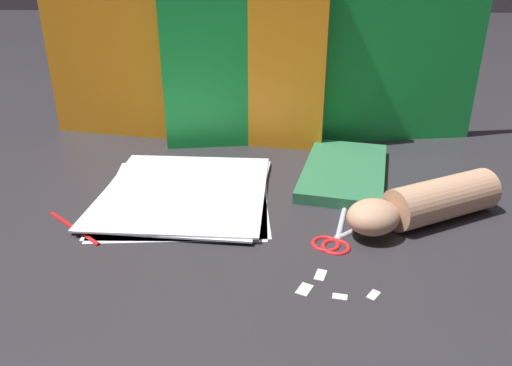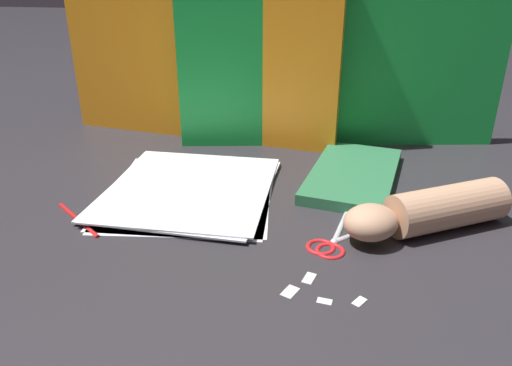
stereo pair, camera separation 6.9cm
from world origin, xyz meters
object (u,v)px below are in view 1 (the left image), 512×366
at_px(paper_stack, 185,193).
at_px(hand_forearm, 425,203).
at_px(book_closed, 344,171).
at_px(scissors, 340,234).

relative_size(paper_stack, hand_forearm, 1.22).
height_order(paper_stack, book_closed, book_closed).
height_order(paper_stack, hand_forearm, hand_forearm).
bearing_deg(paper_stack, hand_forearm, -10.58).
bearing_deg(book_closed, hand_forearm, -58.50).
height_order(book_closed, scissors, book_closed).
bearing_deg(hand_forearm, paper_stack, 169.42).
bearing_deg(hand_forearm, scissors, -159.67).
distance_m(book_closed, scissors, 0.23).
xyz_separation_m(paper_stack, scissors, (0.26, -0.13, -0.00)).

